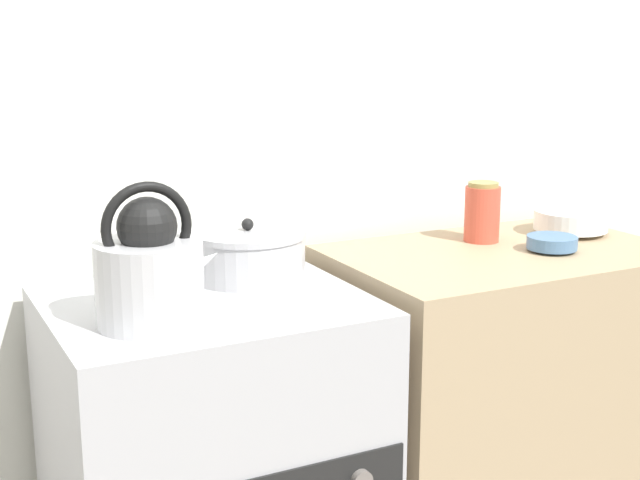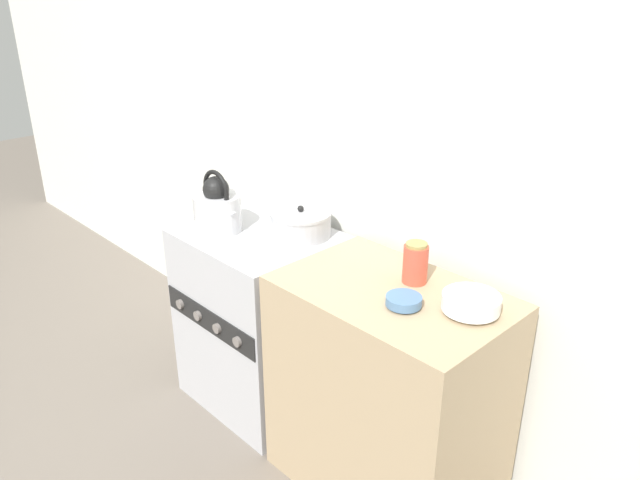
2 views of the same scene
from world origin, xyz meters
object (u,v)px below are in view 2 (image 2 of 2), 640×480
Objects in this scene: cooking_pot at (301,223)px; enamel_bowl at (471,303)px; storage_jar at (415,263)px; stove at (261,318)px; small_ceramic_bowl at (404,301)px; kettle at (217,208)px.

cooking_pot is 1.38× the size of enamel_bowl.
enamel_bowl is at bearing -8.26° from storage_jar.
stove is at bearing -139.96° from cooking_pot.
cooking_pot reaches higher than enamel_bowl.
stove is 0.96m from storage_jar.
storage_jar reaches higher than cooking_pot.
enamel_bowl reaches higher than stove.
small_ceramic_bowl is (0.73, -0.19, -0.01)m from cooking_pot.
enamel_bowl is (1.06, 0.06, 0.49)m from stove.
enamel_bowl is at bearing 3.35° from stove.
kettle is 1.03m from small_ceramic_bowl.
enamel_bowl is at bearing 7.68° from kettle.
kettle is 0.96m from storage_jar.
kettle is at bearing -142.62° from cooking_pot.
storage_jar is at bearing -2.18° from cooking_pot.
small_ceramic_bowl is at bearing 1.78° from kettle.
small_ceramic_bowl reaches higher than stove.
cooking_pot is (0.30, 0.23, -0.05)m from kettle.
enamel_bowl is 0.22m from small_ceramic_bowl.
storage_jar is at bearing 171.74° from enamel_bowl.
kettle reaches higher than storage_jar.
enamel_bowl is 1.26× the size of storage_jar.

